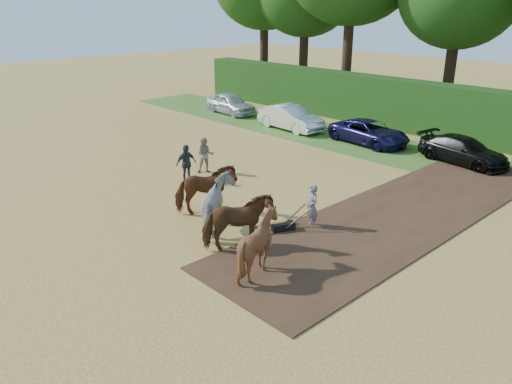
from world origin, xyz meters
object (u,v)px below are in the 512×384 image
object	(u,v)px
spectator_far	(186,164)
parked_cars	(387,137)
spectator_near	(205,155)
plough_team	(231,214)

from	to	relation	value
spectator_far	parked_cars	size ratio (longest dim) A/B	0.05
spectator_near	parked_cars	size ratio (longest dim) A/B	0.05
spectator_far	parked_cars	world-z (taller)	spectator_far
parked_cars	plough_team	bearing A→B (deg)	-78.98
spectator_far	spectator_near	bearing A→B (deg)	21.94
spectator_far	plough_team	xyz separation A→B (m)	(5.61, -2.26, 0.09)
spectator_far	parked_cars	distance (m)	11.21
spectator_far	plough_team	bearing A→B (deg)	-108.12
plough_team	spectator_far	bearing A→B (deg)	158.05
spectator_near	spectator_far	world-z (taller)	spectator_far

